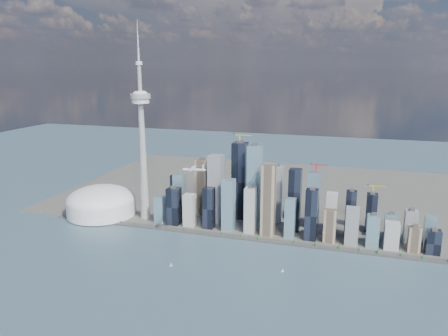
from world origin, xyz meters
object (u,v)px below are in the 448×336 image
(dome_stadium, at_px, (101,202))
(sailboat_west, at_px, (171,265))
(needle_tower, at_px, (142,139))
(sailboat_east, at_px, (283,271))
(airplane, at_px, (194,169))

(dome_stadium, xyz_separation_m, sailboat_west, (337.59, -251.84, -36.30))
(needle_tower, relative_size, dome_stadium, 2.75)
(sailboat_west, distance_m, sailboat_east, 247.24)
(airplane, relative_size, sailboat_west, 6.13)
(sailboat_east, bearing_deg, needle_tower, 144.27)
(needle_tower, bearing_deg, sailboat_west, -52.96)
(airplane, height_order, sailboat_west, airplane)
(dome_stadium, bearing_deg, sailboat_west, -36.72)
(needle_tower, bearing_deg, dome_stadium, -175.91)
(needle_tower, distance_m, sailboat_east, 542.62)
(needle_tower, bearing_deg, airplane, -34.14)
(dome_stadium, relative_size, sailboat_west, 20.43)
(dome_stadium, bearing_deg, sailboat_east, -19.46)
(airplane, height_order, sailboat_east, airplane)
(airplane, bearing_deg, sailboat_east, -27.51)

